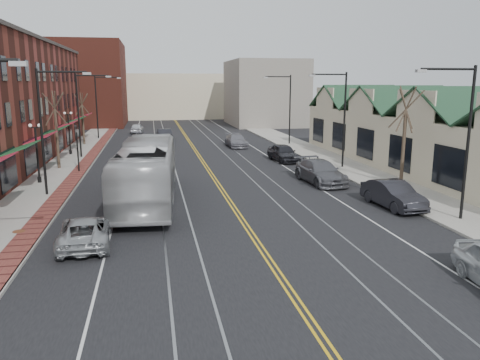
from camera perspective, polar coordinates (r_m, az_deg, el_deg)
name	(u,v)px	position (r m, az deg, el deg)	size (l,w,h in m)	color
ground	(285,284)	(17.74, 5.50, -12.53)	(160.00, 160.00, 0.00)	black
sidewalk_left	(51,183)	(36.97, -22.01, -0.33)	(4.00, 120.00, 0.15)	gray
sidewalk_right	(357,172)	(39.86, 14.13, 1.01)	(4.00, 120.00, 0.15)	gray
building_right	(426,143)	(42.39, 21.69, 4.21)	(8.00, 36.00, 4.60)	beige
backdrop_left	(82,84)	(86.25, -18.66, 11.01)	(14.00, 18.00, 14.00)	maroon
backdrop_mid	(173,96)	(100.64, -8.22, 10.10)	(22.00, 14.00, 9.00)	beige
backdrop_right	(265,93)	(82.88, 3.02, 10.55)	(12.00, 16.00, 11.00)	slate
streetlight_l_1	(48,119)	(32.23, -22.36, 6.89)	(3.33, 0.25, 8.00)	black
streetlight_l_2	(83,107)	(47.98, -18.61, 8.49)	(3.33, 0.25, 8.00)	black
streetlight_l_3	(100,100)	(63.86, -16.72, 9.28)	(3.33, 0.25, 8.00)	black
streetlight_r_0	(462,128)	(26.70, 25.41, 5.79)	(3.33, 0.25, 8.00)	black
streetlight_r_1	(340,110)	(40.71, 12.07, 8.35)	(3.33, 0.25, 8.00)	black
streetlight_r_2	(286,102)	(55.79, 5.67, 9.42)	(3.33, 0.25, 8.00)	black
lamppost_l_2	(37,155)	(36.78, -23.48, 2.87)	(0.84, 0.28, 4.27)	black
lamppost_l_3	(69,134)	(50.43, -20.09, 5.30)	(0.84, 0.28, 4.27)	black
tree_left_near	(56,128)	(42.41, -21.50, 5.87)	(1.78, 1.37, 6.48)	#382B21
tree_left_far	(83,117)	(58.17, -18.63, 7.23)	(1.66, 1.28, 6.02)	#382B21
tree_right_mid	(404,135)	(34.29, 19.39, 5.21)	(1.90, 1.46, 6.93)	#382B21
manhole_far	(19,231)	(25.42, -25.35, -5.67)	(0.60, 0.60, 0.02)	#592D19
traffic_signal	(77,145)	(40.25, -19.23, 4.09)	(0.18, 0.15, 3.80)	black
transit_bus	(147,172)	(29.27, -11.27, 0.93)	(3.17, 13.56, 3.78)	#B4B4B6
parked_suv	(85,231)	(22.52, -18.38, -5.94)	(2.22, 4.81, 1.34)	#A1A5A8
parked_car_b	(393,195)	(29.13, 18.16, -1.69)	(1.68, 4.81, 1.58)	#222228
parked_car_c	(320,172)	(34.96, 9.77, 0.98)	(2.33, 5.74, 1.67)	#595960
parked_car_d	(283,153)	(44.21, 5.32, 3.32)	(1.92, 4.77, 1.63)	#222228
distant_car_left	(164,135)	(60.42, -9.26, 5.47)	(1.65, 4.74, 1.56)	#222228
distant_car_right	(236,141)	(53.99, -0.46, 4.82)	(2.05, 5.03, 1.46)	slate
distant_car_far	(137,128)	(70.26, -12.45, 6.17)	(1.73, 4.30, 1.46)	silver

